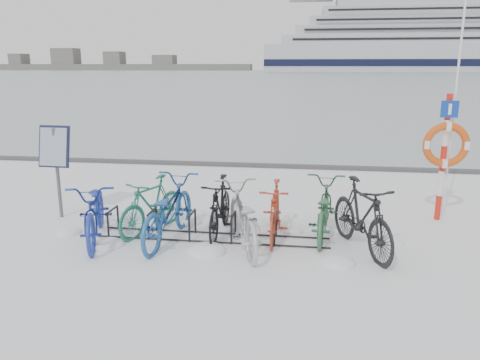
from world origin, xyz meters
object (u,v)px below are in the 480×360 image
object	(u,v)px
bike_rack	(213,228)
cruise_ferry	(420,43)
info_board	(55,152)
lifebuoy_station	(446,145)

from	to	relation	value
bike_rack	cruise_ferry	world-z (taller)	cruise_ferry
bike_rack	info_board	world-z (taller)	info_board
info_board	lifebuoy_station	bearing A→B (deg)	9.12
bike_rack	lifebuoy_station	size ratio (longest dim) A/B	0.91
bike_rack	lifebuoy_station	distance (m)	4.58
lifebuoy_station	cruise_ferry	size ratio (longest dim) A/B	0.03
info_board	cruise_ferry	bearing A→B (deg)	78.64
bike_rack	cruise_ferry	distance (m)	221.37
info_board	cruise_ferry	xyz separation A→B (m)	(53.03, 214.64, 10.94)
bike_rack	lifebuoy_station	world-z (taller)	lifebuoy_station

